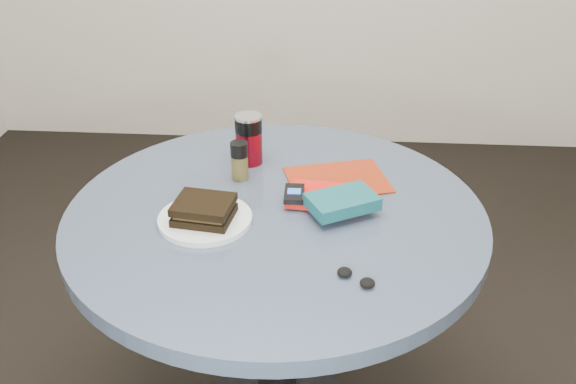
# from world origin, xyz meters

# --- Properties ---
(table) EXTENTS (1.00, 1.00, 0.75)m
(table) POSITION_xyz_m (0.00, 0.00, 0.59)
(table) COLOR black
(table) RESTS_ON ground
(plate) EXTENTS (0.28, 0.28, 0.01)m
(plate) POSITION_xyz_m (-0.16, -0.06, 0.76)
(plate) COLOR white
(plate) RESTS_ON table
(sandwich) EXTENTS (0.14, 0.13, 0.05)m
(sandwich) POSITION_xyz_m (-0.16, -0.07, 0.79)
(sandwich) COLOR black
(sandwich) RESTS_ON plate
(soda_can) EXTENTS (0.08, 0.08, 0.14)m
(soda_can) POSITION_xyz_m (-0.09, 0.24, 0.82)
(soda_can) COLOR #61040F
(soda_can) RESTS_ON table
(pepper_grinder) EXTENTS (0.06, 0.06, 0.10)m
(pepper_grinder) POSITION_xyz_m (-0.10, 0.15, 0.80)
(pepper_grinder) COLOR #504922
(pepper_grinder) RESTS_ON table
(magazine) EXTENTS (0.29, 0.25, 0.00)m
(magazine) POSITION_xyz_m (0.15, 0.15, 0.75)
(magazine) COLOR maroon
(magazine) RESTS_ON table
(red_book) EXTENTS (0.20, 0.14, 0.02)m
(red_book) POSITION_xyz_m (0.12, 0.05, 0.76)
(red_book) COLOR red
(red_book) RESTS_ON magazine
(novel) EXTENTS (0.19, 0.16, 0.03)m
(novel) POSITION_xyz_m (0.16, -0.01, 0.79)
(novel) COLOR #114D55
(novel) RESTS_ON red_book
(mp3_player) EXTENTS (0.05, 0.08, 0.01)m
(mp3_player) POSITION_xyz_m (0.04, 0.03, 0.78)
(mp3_player) COLOR black
(mp3_player) RESTS_ON red_book
(headphones) EXTENTS (0.09, 0.08, 0.02)m
(headphones) POSITION_xyz_m (0.18, -0.26, 0.76)
(headphones) COLOR black
(headphones) RESTS_ON table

